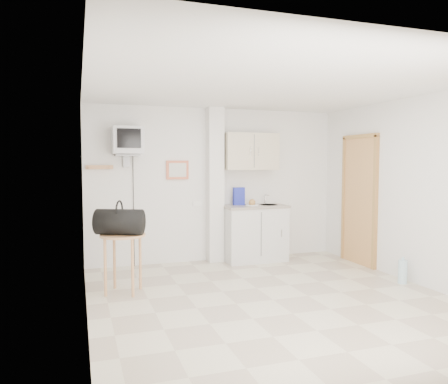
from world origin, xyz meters
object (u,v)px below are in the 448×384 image
object	(u,v)px
crt_television	(128,141)
duffel_bag	(120,222)
water_bottle	(403,272)
round_table	(123,243)

from	to	relation	value
crt_television	duffel_bag	world-z (taller)	crt_television
water_bottle	round_table	bearing A→B (deg)	167.89
round_table	duffel_bag	bearing A→B (deg)	-130.82
duffel_bag	water_bottle	xyz separation A→B (m)	(3.64, -0.72, -0.74)
round_table	water_bottle	world-z (taller)	round_table
crt_television	water_bottle	size ratio (longest dim) A/B	6.05
round_table	duffel_bag	world-z (taller)	duffel_bag
crt_television	duffel_bag	distance (m)	1.61
round_table	water_bottle	distance (m)	3.71
crt_television	water_bottle	bearing A→B (deg)	-29.66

